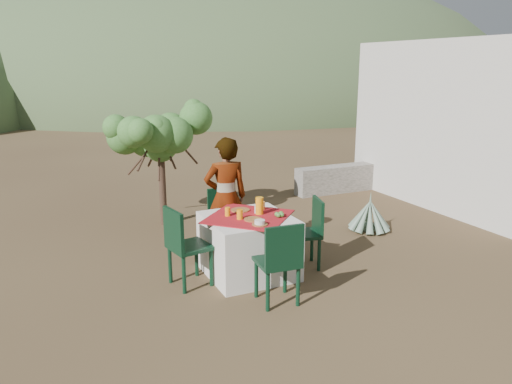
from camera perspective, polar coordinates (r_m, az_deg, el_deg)
ground at (r=6.18m, az=1.74°, el=-10.23°), size 160.00×160.00×0.00m
table at (r=6.26m, az=-0.86°, el=-6.11°), size 1.30×1.30×0.76m
chair_far at (r=7.10m, az=-3.71°, el=-2.74°), size 0.41×0.41×0.87m
chair_near at (r=5.44m, az=2.76°, el=-7.75°), size 0.47×0.47×0.95m
chair_left at (r=5.93m, az=-8.30°, el=-5.84°), size 0.52×0.52×0.97m
chair_right at (r=6.49m, az=6.10°, el=-4.28°), size 0.52×0.52×0.91m
person at (r=6.77m, az=-3.46°, el=-0.62°), size 0.64×0.45×1.65m
shrub_tree at (r=8.18m, az=-10.60°, el=5.84°), size 1.50×1.47×1.76m
agave at (r=8.12m, az=12.85°, el=-2.68°), size 0.66×0.68×0.72m
guesthouse at (r=10.66m, az=25.27°, el=7.25°), size 3.20×4.20×3.00m
stone_wall at (r=10.66m, az=10.97°, el=1.67°), size 2.60×0.35×0.55m
hill_near_right at (r=43.59m, az=-5.37°, el=10.94°), size 48.00×48.00×20.00m
hill_far_center at (r=57.10m, az=-26.70°, el=10.30°), size 60.00×60.00×24.00m
hill_far_right at (r=59.51m, az=6.24°, el=11.82°), size 36.00×36.00×14.00m
plate_far at (r=6.37m, az=-1.81°, el=-2.07°), size 0.24×0.24×0.01m
plate_near at (r=5.99m, az=-0.35°, el=-3.13°), size 0.22×0.22×0.01m
glass_far at (r=6.15m, az=-3.27°, el=-2.25°), size 0.07×0.07×0.11m
glass_near at (r=6.01m, az=-1.87°, el=-2.57°), size 0.07×0.07×0.12m
juice_pitcher at (r=6.19m, az=0.40°, el=-1.58°), size 0.10×0.10×0.21m
bowl_plate at (r=5.81m, az=0.43°, el=-3.71°), size 0.19×0.19×0.01m
white_bowl at (r=5.80m, az=0.43°, el=-3.44°), size 0.12×0.12×0.05m
jar_left at (r=6.38m, az=0.50°, el=-1.66°), size 0.06×0.06×0.10m
jar_right at (r=6.40m, az=0.74°, el=-1.56°), size 0.07×0.07×0.10m
napkin_holder at (r=6.24m, az=0.22°, el=-2.02°), size 0.08×0.04×0.10m
fruit_cluster at (r=6.11m, az=2.71°, el=-2.58°), size 0.12×0.11×0.06m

